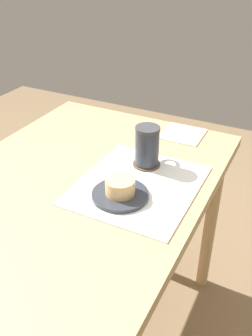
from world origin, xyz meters
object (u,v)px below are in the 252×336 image
pastry (120,186)px  pastry_plate (120,195)px  dining_table (79,205)px  coffee_mug (147,145)px

pastry → pastry_plate: bearing=0.0°
pastry_plate → dining_table: bearing=83.3°
pastry_plate → coffee_mug: bearing=1.3°
coffee_mug → pastry_plate: bearing=-178.7°
pastry_plate → coffee_mug: 0.20m
pastry_plate → pastry: bearing=0.0°
pastry → coffee_mug: size_ratio=0.66×
dining_table → pastry_plate: size_ratio=6.43×
pastry → coffee_mug: bearing=1.3°
dining_table → coffee_mug: 0.29m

